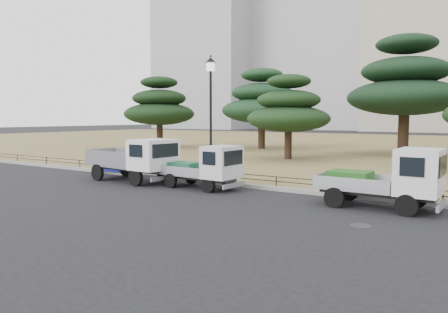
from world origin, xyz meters
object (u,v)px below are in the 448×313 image
Objects in this scene: truck_large at (135,158)px; truck_kei_front at (205,167)px; tarp_pile at (115,163)px; street_lamp at (211,97)px; truck_kei_rear at (388,179)px.

truck_kei_front is at bearing 7.27° from truck_large.
street_lamp is at bearing 0.48° from tarp_pile.
truck_large is 3.77m from truck_kei_front.
tarp_pile is at bearing 171.18° from truck_kei_front.
street_lamp reaches higher than tarp_pile.
truck_kei_rear is at bearing -10.62° from street_lamp.
truck_kei_rear is 8.46m from street_lamp.
truck_kei_front is 3.31m from street_lamp.
street_lamp is at bearing 120.45° from truck_kei_front.
truck_kei_rear is at bearing -5.86° from tarp_pile.
truck_kei_front is at bearing -11.79° from tarp_pile.
truck_kei_front is at bearing -62.53° from street_lamp.
truck_kei_rear reaches higher than tarp_pile.
truck_kei_rear is at bearing 5.45° from truck_large.
truck_large is 2.91× the size of tarp_pile.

